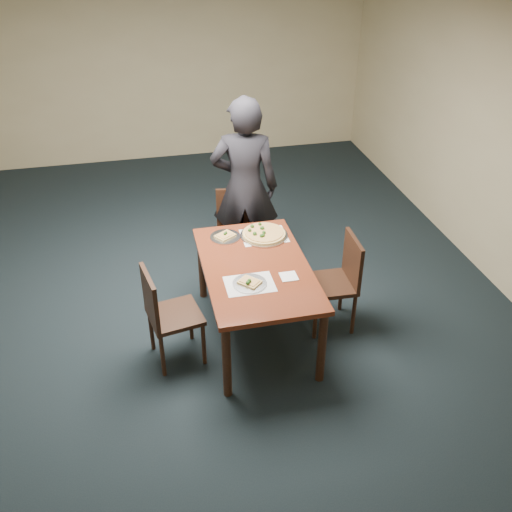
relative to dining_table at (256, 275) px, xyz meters
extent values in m
plane|color=black|center=(-0.40, 0.42, -0.66)|extent=(8.00, 8.00, 0.00)
plane|color=tan|center=(-0.40, 4.42, 0.74)|extent=(6.00, 0.00, 6.00)
plane|color=white|center=(-0.40, 0.42, 2.14)|extent=(8.00, 8.00, 0.00)
cube|color=#531F10|center=(0.00, 0.00, 0.07)|extent=(0.90, 1.50, 0.04)
cylinder|color=black|center=(-0.39, -0.69, -0.31)|extent=(0.07, 0.07, 0.70)
cylinder|color=black|center=(-0.39, 0.69, -0.31)|extent=(0.07, 0.07, 0.70)
cylinder|color=black|center=(0.39, -0.69, -0.31)|extent=(0.07, 0.07, 0.70)
cylinder|color=black|center=(0.39, 0.69, -0.31)|extent=(0.07, 0.07, 0.70)
cube|color=black|center=(0.04, 1.01, -0.21)|extent=(0.47, 0.47, 0.04)
cylinder|color=black|center=(-0.16, 0.85, -0.44)|extent=(0.04, 0.04, 0.43)
cylinder|color=black|center=(-0.12, 1.21, -0.44)|extent=(0.04, 0.04, 0.43)
cylinder|color=black|center=(0.20, 0.81, -0.44)|extent=(0.04, 0.04, 0.43)
cylinder|color=black|center=(0.24, 1.17, -0.44)|extent=(0.04, 0.04, 0.43)
cube|color=black|center=(0.06, 1.20, 0.03)|extent=(0.42, 0.09, 0.44)
cube|color=black|center=(-0.73, -0.15, -0.21)|extent=(0.49, 0.49, 0.04)
cylinder|color=black|center=(-0.52, -0.29, -0.44)|extent=(0.04, 0.04, 0.43)
cylinder|color=black|center=(-0.87, -0.36, -0.44)|extent=(0.04, 0.04, 0.43)
cylinder|color=black|center=(-0.59, 0.07, -0.44)|extent=(0.04, 0.04, 0.43)
cylinder|color=black|center=(-0.94, 0.00, -0.44)|extent=(0.04, 0.04, 0.43)
cube|color=black|center=(-0.92, -0.18, 0.03)|extent=(0.11, 0.42, 0.44)
cube|color=black|center=(0.69, 0.00, -0.21)|extent=(0.43, 0.43, 0.04)
cylinder|color=black|center=(0.52, 0.19, -0.44)|extent=(0.04, 0.04, 0.43)
cylinder|color=black|center=(0.88, 0.17, -0.44)|extent=(0.04, 0.04, 0.43)
cylinder|color=black|center=(0.51, -0.17, -0.44)|extent=(0.04, 0.04, 0.43)
cylinder|color=black|center=(0.87, -0.19, -0.44)|extent=(0.04, 0.04, 0.43)
cube|color=black|center=(0.88, -0.01, 0.03)|extent=(0.05, 0.42, 0.44)
imported|color=black|center=(0.14, 1.16, 0.28)|extent=(0.77, 0.60, 1.87)
cube|color=white|center=(0.18, 0.48, 0.09)|extent=(0.42, 0.32, 0.00)
cube|color=white|center=(-0.11, -0.25, 0.09)|extent=(0.40, 0.30, 0.00)
cylinder|color=silver|center=(0.18, 0.48, 0.10)|extent=(0.44, 0.44, 0.01)
cylinder|color=tan|center=(0.18, 0.48, 0.12)|extent=(0.40, 0.40, 0.02)
cylinder|color=#DCCB73|center=(0.18, 0.48, 0.13)|extent=(0.36, 0.36, 0.01)
sphere|color=#1D4013|center=(0.10, 0.59, 0.14)|extent=(0.04, 0.04, 0.04)
sphere|color=#1D4013|center=(0.14, 0.40, 0.14)|extent=(0.03, 0.03, 0.03)
sphere|color=#1D4013|center=(0.06, 0.52, 0.14)|extent=(0.03, 0.03, 0.03)
sphere|color=#1D4013|center=(0.18, 0.62, 0.14)|extent=(0.03, 0.03, 0.03)
sphere|color=#1D4013|center=(0.18, 0.45, 0.14)|extent=(0.03, 0.03, 0.03)
sphere|color=#1D4013|center=(0.09, 0.45, 0.15)|extent=(0.04, 0.04, 0.04)
sphere|color=#1D4013|center=(0.18, 0.54, 0.14)|extent=(0.04, 0.04, 0.04)
sphere|color=#1D4013|center=(0.16, 0.41, 0.14)|extent=(0.03, 0.03, 0.03)
sphere|color=#1D4013|center=(0.17, 0.54, 0.14)|extent=(0.03, 0.03, 0.03)
cylinder|color=silver|center=(-0.11, -0.25, 0.10)|extent=(0.28, 0.28, 0.01)
cube|color=tan|center=(-0.11, -0.25, 0.11)|extent=(0.21, 0.21, 0.02)
cube|color=#DCCB73|center=(-0.11, -0.25, 0.12)|extent=(0.17, 0.17, 0.01)
sphere|color=#1D4013|center=(-0.13, -0.29, 0.14)|extent=(0.03, 0.03, 0.03)
sphere|color=#1D4013|center=(-0.12, -0.27, 0.14)|extent=(0.03, 0.03, 0.03)
cylinder|color=silver|center=(-0.17, 0.53, 0.10)|extent=(0.28, 0.28, 0.01)
cube|color=tan|center=(-0.17, 0.53, 0.11)|extent=(0.21, 0.20, 0.02)
cube|color=#DCCB73|center=(-0.17, 0.53, 0.12)|extent=(0.17, 0.16, 0.01)
sphere|color=#1D4013|center=(-0.16, 0.54, 0.13)|extent=(0.03, 0.03, 0.03)
sphere|color=#1D4013|center=(-0.18, 0.53, 0.13)|extent=(0.03, 0.03, 0.03)
cube|color=white|center=(0.23, -0.22, 0.09)|extent=(0.14, 0.14, 0.01)
camera|label=1|loc=(-0.89, -3.97, 2.79)|focal=40.00mm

